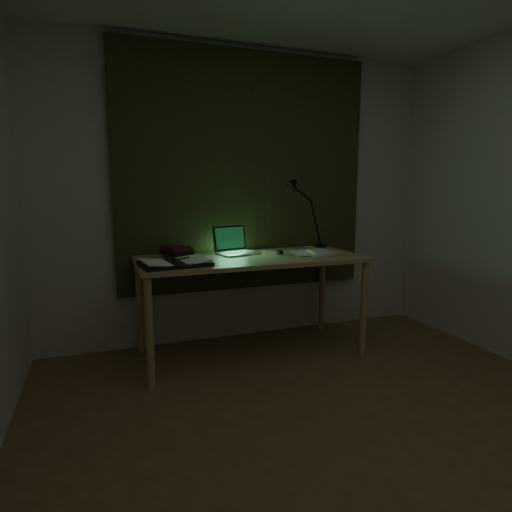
{
  "coord_description": "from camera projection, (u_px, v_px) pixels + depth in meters",
  "views": [
    {
      "loc": [
        -1.21,
        -1.57,
        1.34
      ],
      "look_at": [
        -0.11,
        1.42,
        0.82
      ],
      "focal_mm": 30.0,
      "sensor_mm": 36.0,
      "label": 1
    }
  ],
  "objects": [
    {
      "name": "desk_lamp",
      "position": [
        321.0,
        216.0,
        3.85
      ],
      "size": [
        0.43,
        0.36,
        0.56
      ],
      "primitive_type": null,
      "rotation": [
        0.0,
        0.0,
        -0.2
      ],
      "color": "black",
      "rests_on": "desk"
    },
    {
      "name": "sticky_pink",
      "position": [
        304.0,
        248.0,
        3.75
      ],
      "size": [
        0.08,
        0.08,
        0.02
      ],
      "primitive_type": "cube",
      "rotation": [
        0.0,
        0.0,
        0.09
      ],
      "color": "#CB4F60",
      "rests_on": "desk"
    },
    {
      "name": "mouse",
      "position": [
        280.0,
        252.0,
        3.45
      ],
      "size": [
        0.06,
        0.1,
        0.04
      ],
      "primitive_type": "ellipsoid",
      "rotation": [
        0.0,
        0.0,
        0.04
      ],
      "color": "black",
      "rests_on": "desk"
    },
    {
      "name": "desk",
      "position": [
        251.0,
        306.0,
        3.41
      ],
      "size": [
        1.74,
        0.76,
        0.8
      ],
      "primitive_type": null,
      "color": "tan",
      "rests_on": "floor"
    },
    {
      "name": "open_textbook",
      "position": [
        175.0,
        263.0,
        2.98
      ],
      "size": [
        0.5,
        0.39,
        0.04
      ],
      "primitive_type": null,
      "rotation": [
        0.0,
        0.0,
        0.12
      ],
      "color": "white",
      "rests_on": "desk"
    },
    {
      "name": "floor",
      "position": [
        377.0,
        465.0,
        2.08
      ],
      "size": [
        3.5,
        4.0,
        0.0
      ],
      "primitive_type": "cube",
      "color": "brown",
      "rests_on": "ground"
    },
    {
      "name": "curtain",
      "position": [
        246.0,
        173.0,
        3.66
      ],
      "size": [
        2.2,
        0.06,
        2.0
      ],
      "primitive_type": "cube",
      "color": "#313319",
      "rests_on": "wall_back"
    },
    {
      "name": "loose_papers",
      "position": [
        312.0,
        252.0,
        3.53
      ],
      "size": [
        0.41,
        0.43,
        0.02
      ],
      "primitive_type": null,
      "rotation": [
        0.0,
        0.0,
        -0.2
      ],
      "color": "white",
      "rests_on": "desk"
    },
    {
      "name": "wall_back",
      "position": [
        244.0,
        197.0,
        3.73
      ],
      "size": [
        3.5,
        0.0,
        2.5
      ],
      "primitive_type": "cube",
      "color": "silver",
      "rests_on": "ground"
    },
    {
      "name": "laptop",
      "position": [
        238.0,
        240.0,
        3.45
      ],
      "size": [
        0.4,
        0.43,
        0.23
      ],
      "primitive_type": null,
      "rotation": [
        0.0,
        0.0,
        0.28
      ],
      "color": "silver",
      "rests_on": "desk"
    },
    {
      "name": "sticky_yellow",
      "position": [
        309.0,
        247.0,
        3.8
      ],
      "size": [
        0.09,
        0.09,
        0.02
      ],
      "primitive_type": "cube",
      "rotation": [
        0.0,
        0.0,
        -0.27
      ],
      "color": "yellow",
      "rests_on": "desk"
    },
    {
      "name": "book_stack",
      "position": [
        178.0,
        251.0,
        3.32
      ],
      "size": [
        0.23,
        0.26,
        0.09
      ],
      "primitive_type": null,
      "rotation": [
        0.0,
        0.0,
        0.24
      ],
      "color": "white",
      "rests_on": "desk"
    }
  ]
}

